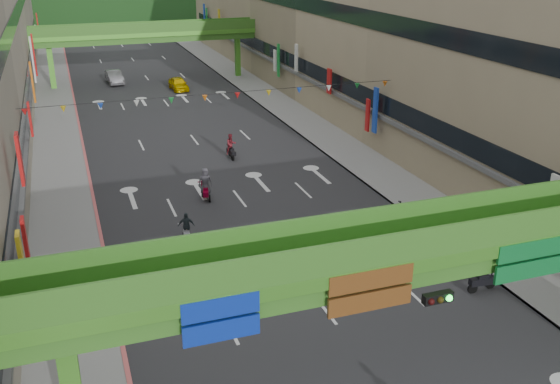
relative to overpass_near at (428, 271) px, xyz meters
name	(u,v)px	position (x,y,z in m)	size (l,w,h in m)	color
road_slab	(173,112)	(-0.93, 44.62, -5.20)	(18.00, 140.00, 0.02)	#28282B
sidewalk_left	(57,121)	(-11.93, 44.62, -5.13)	(4.00, 140.00, 0.15)	gray
sidewalk_right	(277,103)	(10.07, 44.62, -5.13)	(4.00, 140.00, 0.15)	gray
curb_left	(78,119)	(-10.03, 44.62, -5.12)	(0.20, 140.00, 0.18)	#CC5959
curb_right	(260,104)	(8.17, 44.62, -5.12)	(0.20, 140.00, 0.18)	gray
building_row_right	(349,8)	(18.00, 44.62, 4.25)	(12.80, 95.00, 19.00)	gray
overpass_near	(428,271)	(0.00, 0.00, 0.00)	(28.00, 12.27, 7.10)	#4C9E2D
overpass_far	(147,37)	(-0.93, 59.62, 0.20)	(28.00, 2.20, 7.10)	#4C9E2D
hill_left	(31,11)	(-15.93, 154.62, -5.21)	(168.00, 140.00, 112.00)	#1C4419
hill_right	(177,0)	(24.07, 174.62, -5.21)	(208.00, 176.00, 128.00)	#1C4419
bunting_string	(221,97)	(-0.93, 24.62, 0.75)	(26.00, 0.36, 0.47)	black
scooter_rider_mid	(231,146)	(0.74, 28.77, -4.18)	(0.85, 1.60, 2.00)	black
scooter_rider_left	(186,229)	(-5.54, 15.18, -4.27)	(0.96, 1.60, 1.90)	#A1A0A9
scooter_rider_far	(205,184)	(-3.03, 21.27, -4.10)	(0.99, 1.58, 2.16)	maroon
parked_scooter_row	(432,243)	(6.87, 9.85, -4.68)	(1.60, 9.35, 1.08)	black
car_silver	(114,77)	(-5.03, 60.47, -4.44)	(1.63, 4.67, 1.54)	#94939A
car_yellow	(178,84)	(1.51, 54.37, -4.48)	(1.71, 4.25, 1.45)	#E2B900
pedestrian_red	(441,215)	(8.87, 12.17, -4.31)	(0.87, 0.68, 1.79)	#B74112
pedestrian_dark	(533,257)	(10.42, 6.19, -4.38)	(0.97, 0.40, 1.65)	black
pedestrian_blue	(499,236)	(10.50, 8.92, -4.43)	(0.73, 0.47, 1.56)	#325062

